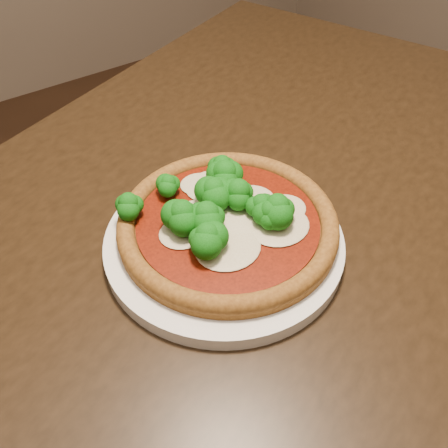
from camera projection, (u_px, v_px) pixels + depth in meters
dining_table at (233, 275)px, 0.70m from camera, size 1.50×1.22×0.75m
plate at (224, 242)px, 0.60m from camera, size 0.29×0.29×0.02m
pizza at (226, 216)px, 0.60m from camera, size 0.27×0.27×0.06m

